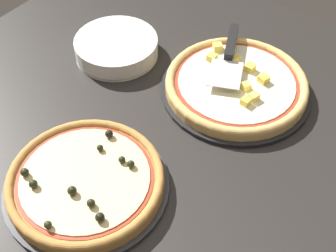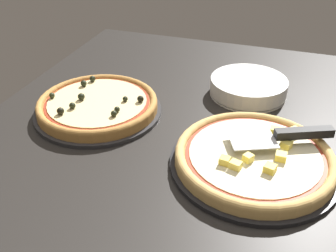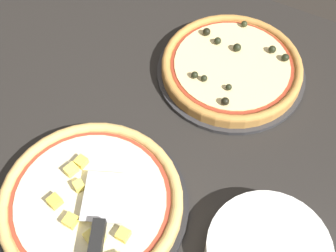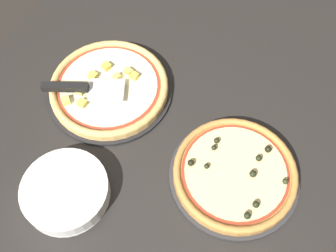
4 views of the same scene
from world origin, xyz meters
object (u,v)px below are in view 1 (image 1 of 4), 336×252
Objects in this scene: pizza_front at (236,84)px; plate_stack at (116,47)px; pizza_back at (85,180)px; serving_spatula at (230,49)px.

pizza_front and plate_stack have the same top height.
pizza_front is 32.79cm from plate_stack.
pizza_front is at bearing -169.01° from plate_stack.
pizza_front is at bearing -102.89° from pizza_back.
pizza_front is 1.09× the size of pizza_back.
pizza_back is 42.35cm from plate_stack.
pizza_front is 9.69cm from serving_spatula.
pizza_back is at bearing 77.11° from pizza_front.
serving_spatula is (6.19, -6.76, 3.14)cm from pizza_front.
pizza_back is 1.38× the size of serving_spatula.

